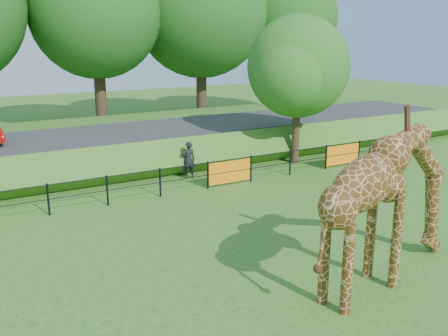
{
  "coord_description": "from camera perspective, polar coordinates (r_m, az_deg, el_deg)",
  "views": [
    {
      "loc": [
        -6.77,
        -8.52,
        5.8
      ],
      "look_at": [
        0.36,
        3.89,
        2.0
      ],
      "focal_mm": 40.0,
      "sensor_mm": 36.0,
      "label": 1
    }
  ],
  "objects": [
    {
      "name": "ground",
      "position": [
        12.33,
        7.77,
        -13.34
      ],
      "size": [
        90.0,
        90.0,
        0.0
      ],
      "primitive_type": "plane",
      "color": "#296318",
      "rests_on": "ground"
    },
    {
      "name": "giraffe",
      "position": [
        12.45,
        18.38,
        -4.21
      ],
      "size": [
        5.39,
        1.98,
        3.78
      ],
      "primitive_type": null,
      "rotation": [
        0.0,
        0.0,
        0.2
      ],
      "color": "#4F2F10",
      "rests_on": "ground"
    },
    {
      "name": "perimeter_fence",
      "position": [
        18.61,
        -7.31,
        -1.64
      ],
      "size": [
        28.07,
        0.1,
        1.1
      ],
      "primitive_type": null,
      "color": "black",
      "rests_on": "ground"
    },
    {
      "name": "embankment",
      "position": [
        25.48,
        -13.88,
        2.77
      ],
      "size": [
        40.0,
        9.0,
        1.3
      ],
      "primitive_type": "cube",
      "color": "#296318",
      "rests_on": "ground"
    },
    {
      "name": "road",
      "position": [
        23.93,
        -12.97,
        3.8
      ],
      "size": [
        40.0,
        5.0,
        0.12
      ],
      "primitive_type": "cube",
      "color": "#2E2D30",
      "rests_on": "embankment"
    },
    {
      "name": "visitor",
      "position": [
        20.88,
        -4.08,
        0.92
      ],
      "size": [
        0.63,
        0.47,
        1.56
      ],
      "primitive_type": "imported",
      "rotation": [
        0.0,
        0.0,
        2.96
      ],
      "color": "black",
      "rests_on": "ground"
    },
    {
      "name": "tree_east",
      "position": [
        23.19,
        8.6,
        10.96
      ],
      "size": [
        5.4,
        4.71,
        6.76
      ],
      "color": "#342417",
      "rests_on": "ground"
    },
    {
      "name": "bg_tree_line",
      "position": [
        31.75,
        -14.7,
        16.92
      ],
      "size": [
        37.3,
        8.8,
        11.82
      ],
      "color": "#342417",
      "rests_on": "ground"
    }
  ]
}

